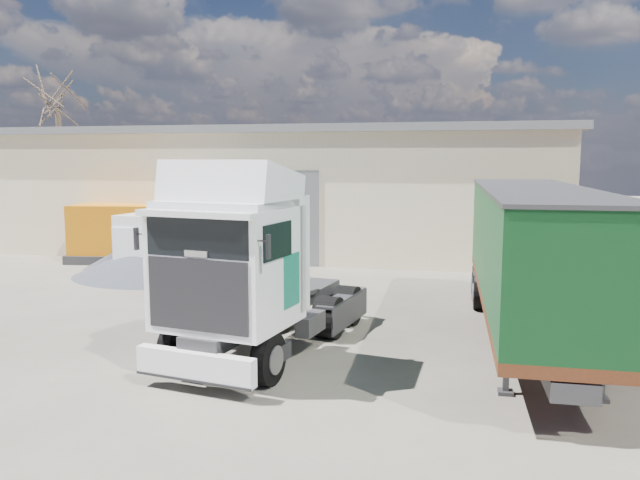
% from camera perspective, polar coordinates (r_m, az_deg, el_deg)
% --- Properties ---
extents(ground, '(120.00, 120.00, 0.00)m').
position_cam_1_polar(ground, '(14.15, -9.58, -9.28)').
color(ground, '#2C2924').
rests_on(ground, ground).
extents(warehouse, '(30.60, 12.60, 5.42)m').
position_cam_1_polar(warehouse, '(30.66, -8.47, 4.83)').
color(warehouse, beige).
rests_on(warehouse, ground).
extents(bare_tree, '(4.00, 4.00, 9.60)m').
position_cam_1_polar(bare_tree, '(40.16, -22.91, 12.46)').
color(bare_tree, '#382B21').
rests_on(bare_tree, ground).
extents(tractor_unit, '(3.20, 6.30, 4.04)m').
position_cam_1_polar(tractor_unit, '(12.50, -6.52, -3.45)').
color(tractor_unit, black).
rests_on(tractor_unit, ground).
extents(box_trailer, '(2.48, 10.39, 3.44)m').
position_cam_1_polar(box_trailer, '(14.42, 18.83, -0.74)').
color(box_trailer, '#2D2D30').
rests_on(box_trailer, ground).
extents(panel_van, '(2.73, 5.43, 2.13)m').
position_cam_1_polar(panel_van, '(23.55, -12.84, 0.11)').
color(panel_van, black).
rests_on(panel_van, ground).
extents(orange_skip, '(3.88, 2.74, 2.25)m').
position_cam_1_polar(orange_skip, '(25.85, -17.90, 0.31)').
color(orange_skip, '#2D2D30').
rests_on(orange_skip, ground).
extents(gravel_heap, '(6.46, 6.28, 1.14)m').
position_cam_1_polar(gravel_heap, '(22.35, -15.65, -1.86)').
color(gravel_heap, '#1F222A').
rests_on(gravel_heap, ground).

